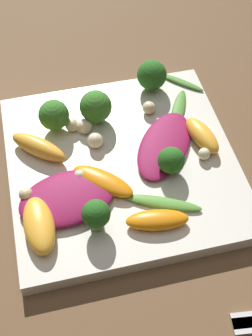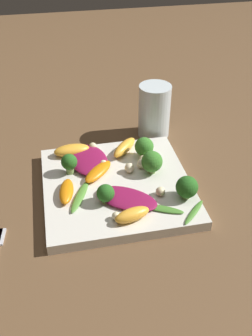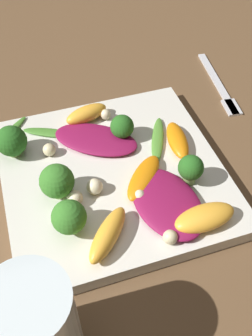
# 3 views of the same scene
# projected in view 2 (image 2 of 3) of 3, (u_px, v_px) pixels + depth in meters

# --- Properties ---
(ground_plane) EXTENTS (2.40, 2.40, 0.00)m
(ground_plane) POSITION_uv_depth(u_px,v_px,m) (117.00, 190.00, 0.72)
(ground_plane) COLOR brown
(plate) EXTENTS (0.26, 0.26, 0.02)m
(plate) POSITION_uv_depth(u_px,v_px,m) (117.00, 186.00, 0.71)
(plate) COLOR silver
(plate) RESTS_ON ground_plane
(drinking_glass) EXTENTS (0.07, 0.07, 0.12)m
(drinking_glass) POSITION_uv_depth(u_px,v_px,m) (154.00, 111.00, 0.84)
(drinking_glass) COLOR silver
(drinking_glass) RESTS_ON ground_plane
(radicchio_leaf_0) EXTENTS (0.08, 0.11, 0.01)m
(radicchio_leaf_0) POSITION_uv_depth(u_px,v_px,m) (89.00, 160.00, 0.75)
(radicchio_leaf_0) COLOR maroon
(radicchio_leaf_0) RESTS_ON plate
(radicchio_leaf_1) EXTENTS (0.12, 0.11, 0.01)m
(radicchio_leaf_1) POSITION_uv_depth(u_px,v_px,m) (126.00, 198.00, 0.67)
(radicchio_leaf_1) COLOR maroon
(radicchio_leaf_1) RESTS_ON plate
(orange_segment_0) EXTENTS (0.07, 0.04, 0.02)m
(orange_segment_0) POSITION_uv_depth(u_px,v_px,m) (72.00, 150.00, 0.77)
(orange_segment_0) COLOR #FCAD33
(orange_segment_0) RESTS_ON plate
(orange_segment_1) EXTENTS (0.03, 0.07, 0.02)m
(orange_segment_1) POSITION_uv_depth(u_px,v_px,m) (66.00, 191.00, 0.68)
(orange_segment_1) COLOR orange
(orange_segment_1) RESTS_ON plate
(orange_segment_2) EXTENTS (0.06, 0.04, 0.02)m
(orange_segment_2) POSITION_uv_depth(u_px,v_px,m) (132.00, 215.00, 0.63)
(orange_segment_2) COLOR #FCAD33
(orange_segment_2) RESTS_ON plate
(orange_segment_3) EXTENTS (0.07, 0.07, 0.02)m
(orange_segment_3) POSITION_uv_depth(u_px,v_px,m) (125.00, 147.00, 0.78)
(orange_segment_3) COLOR #FCAD33
(orange_segment_3) RESTS_ON plate
(orange_segment_4) EXTENTS (0.07, 0.07, 0.01)m
(orange_segment_4) POSITION_uv_depth(u_px,v_px,m) (98.00, 172.00, 0.72)
(orange_segment_4) COLOR orange
(orange_segment_4) RESTS_ON plate
(broccoli_floret_0) EXTENTS (0.04, 0.04, 0.04)m
(broccoli_floret_0) POSITION_uv_depth(u_px,v_px,m) (187.00, 187.00, 0.66)
(broccoli_floret_0) COLOR #7A9E51
(broccoli_floret_0) RESTS_ON plate
(broccoli_floret_1) EXTENTS (0.04, 0.04, 0.04)m
(broccoli_floret_1) POSITION_uv_depth(u_px,v_px,m) (152.00, 162.00, 0.72)
(broccoli_floret_1) COLOR #7A9E51
(broccoli_floret_1) RESTS_ON plate
(broccoli_floret_2) EXTENTS (0.04, 0.04, 0.04)m
(broccoli_floret_2) POSITION_uv_depth(u_px,v_px,m) (144.00, 147.00, 0.76)
(broccoli_floret_2) COLOR #84AD5B
(broccoli_floret_2) RESTS_ON plate
(broccoli_floret_3) EXTENTS (0.03, 0.03, 0.04)m
(broccoli_floret_3) POSITION_uv_depth(u_px,v_px,m) (69.00, 163.00, 0.72)
(broccoli_floret_3) COLOR #7A9E51
(broccoli_floret_3) RESTS_ON plate
(broccoli_floret_4) EXTENTS (0.03, 0.03, 0.04)m
(broccoli_floret_4) POSITION_uv_depth(u_px,v_px,m) (106.00, 193.00, 0.65)
(broccoli_floret_4) COLOR #7A9E51
(broccoli_floret_4) RESTS_ON plate
(arugula_sprig_0) EXTENTS (0.05, 0.08, 0.01)m
(arugula_sprig_0) POSITION_uv_depth(u_px,v_px,m) (80.00, 196.00, 0.67)
(arugula_sprig_0) COLOR #518E33
(arugula_sprig_0) RESTS_ON plate
(arugula_sprig_1) EXTENTS (0.08, 0.05, 0.00)m
(arugula_sprig_1) POSITION_uv_depth(u_px,v_px,m) (161.00, 208.00, 0.65)
(arugula_sprig_1) COLOR #47842D
(arugula_sprig_1) RESTS_ON plate
(arugula_sprig_2) EXTENTS (0.05, 0.06, 0.00)m
(arugula_sprig_2) POSITION_uv_depth(u_px,v_px,m) (194.00, 212.00, 0.64)
(arugula_sprig_2) COLOR #47842D
(arugula_sprig_2) RESTS_ON plate
(macadamia_nut_0) EXTENTS (0.01, 0.01, 0.01)m
(macadamia_nut_0) POSITION_uv_depth(u_px,v_px,m) (104.00, 164.00, 0.74)
(macadamia_nut_0) COLOR beige
(macadamia_nut_0) RESTS_ON plate
(macadamia_nut_1) EXTENTS (0.02, 0.02, 0.02)m
(macadamia_nut_1) POSITION_uv_depth(u_px,v_px,m) (160.00, 191.00, 0.68)
(macadamia_nut_1) COLOR beige
(macadamia_nut_1) RESTS_ON plate
(macadamia_nut_2) EXTENTS (0.02, 0.02, 0.02)m
(macadamia_nut_2) POSITION_uv_depth(u_px,v_px,m) (142.00, 164.00, 0.74)
(macadamia_nut_2) COLOR beige
(macadamia_nut_2) RESTS_ON plate
(macadamia_nut_3) EXTENTS (0.02, 0.02, 0.02)m
(macadamia_nut_3) POSITION_uv_depth(u_px,v_px,m) (130.00, 168.00, 0.73)
(macadamia_nut_3) COLOR beige
(macadamia_nut_3) RESTS_ON plate
(macadamia_nut_4) EXTENTS (0.01, 0.01, 0.01)m
(macadamia_nut_4) POSITION_uv_depth(u_px,v_px,m) (116.00, 216.00, 0.63)
(macadamia_nut_4) COLOR beige
(macadamia_nut_4) RESTS_ON plate
(macadamia_nut_5) EXTENTS (0.02, 0.02, 0.02)m
(macadamia_nut_5) POSITION_uv_depth(u_px,v_px,m) (93.00, 146.00, 0.79)
(macadamia_nut_5) COLOR beige
(macadamia_nut_5) RESTS_ON plate
(macadamia_nut_6) EXTENTS (0.02, 0.02, 0.02)m
(macadamia_nut_6) POSITION_uv_depth(u_px,v_px,m) (143.00, 159.00, 0.75)
(macadamia_nut_6) COLOR beige
(macadamia_nut_6) RESTS_ON plate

